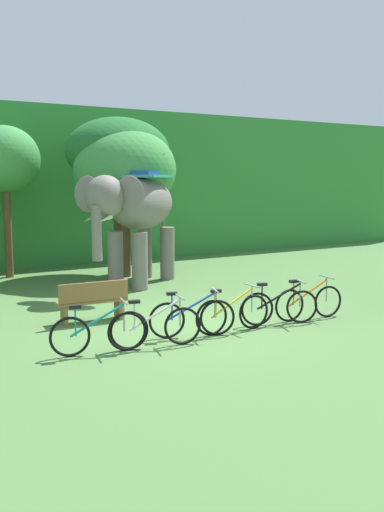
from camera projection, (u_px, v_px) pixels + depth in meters
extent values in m
plane|color=#4C753D|center=(185.00, 326.00, 11.60)|extent=(80.00, 80.00, 0.00)
cube|color=#338438|center=(31.00, 186.00, 21.68)|extent=(36.00, 6.00, 5.59)
cylinder|color=brown|center=(8.00, 234.00, 17.20)|extent=(0.24, 0.24, 2.74)
ellipsoid|color=#3D8E42|center=(5.00, 159.00, 16.89)|extent=(2.13, 2.13, 2.02)
cylinder|color=brown|center=(126.00, 243.00, 17.38)|extent=(0.27, 0.27, 2.15)
ellipsoid|color=#3D8E42|center=(125.00, 170.00, 17.07)|extent=(3.15, 3.15, 2.62)
cylinder|color=brown|center=(119.00, 228.00, 17.83)|extent=(0.35, 0.35, 2.97)
ellipsoid|color=#1E6028|center=(118.00, 151.00, 17.50)|extent=(3.28, 3.28, 2.12)
ellipsoid|color=slate|center=(142.00, 203.00, 16.04)|extent=(3.16, 2.87, 1.50)
cylinder|color=slate|center=(140.00, 261.00, 15.28)|extent=(0.44, 0.44, 1.60)
cylinder|color=slate|center=(115.00, 260.00, 15.57)|extent=(0.44, 0.44, 1.60)
cylinder|color=slate|center=(167.00, 253.00, 16.93)|extent=(0.44, 0.44, 1.60)
cylinder|color=slate|center=(145.00, 252.00, 17.22)|extent=(0.44, 0.44, 1.60)
ellipsoid|color=slate|center=(105.00, 197.00, 14.17)|extent=(1.48, 1.46, 1.10)
ellipsoid|color=slate|center=(130.00, 195.00, 14.07)|extent=(0.64, 0.77, 0.96)
ellipsoid|color=slate|center=(88.00, 194.00, 14.54)|extent=(0.64, 0.77, 0.96)
cylinder|color=slate|center=(97.00, 233.00, 13.88)|extent=(0.26, 0.26, 1.40)
cone|color=beige|center=(105.00, 219.00, 13.80)|extent=(0.52, 0.44, 0.21)
cone|color=beige|center=(90.00, 219.00, 13.96)|extent=(0.52, 0.44, 0.21)
cube|color=teal|center=(143.00, 176.00, 16.02)|extent=(1.84, 1.85, 0.08)
cube|color=#1E4799|center=(143.00, 173.00, 16.01)|extent=(1.42, 1.38, 0.10)
cube|color=#1E4799|center=(151.00, 164.00, 16.43)|extent=(0.62, 0.78, 0.56)
cylinder|color=slate|center=(163.00, 216.00, 17.40)|extent=(0.08, 0.08, 0.90)
torus|color=black|center=(70.00, 337.00, 9.51)|extent=(0.71, 0.18, 0.71)
torus|color=black|center=(127.00, 331.00, 9.85)|extent=(0.71, 0.18, 0.71)
cylinder|color=teal|center=(97.00, 320.00, 9.63)|extent=(0.96, 0.22, 0.54)
cylinder|color=teal|center=(75.00, 322.00, 9.50)|extent=(0.03, 0.03, 0.52)
cube|color=black|center=(75.00, 307.00, 9.47)|extent=(0.21, 0.13, 0.06)
cylinder|color=#9E9EA3|center=(124.00, 316.00, 9.79)|extent=(0.03, 0.03, 0.55)
cylinder|color=#9E9EA3|center=(124.00, 301.00, 9.75)|extent=(0.12, 0.52, 0.03)
torus|color=black|center=(129.00, 331.00, 9.90)|extent=(0.70, 0.20, 0.71)
torus|color=black|center=(183.00, 326.00, 10.21)|extent=(0.70, 0.20, 0.71)
cylinder|color=silver|center=(155.00, 315.00, 10.01)|extent=(0.96, 0.25, 0.54)
cylinder|color=silver|center=(134.00, 316.00, 9.90)|extent=(0.03, 0.03, 0.52)
cube|color=black|center=(134.00, 302.00, 9.86)|extent=(0.22, 0.14, 0.06)
cylinder|color=#9E9EA3|center=(180.00, 311.00, 10.15)|extent=(0.03, 0.03, 0.55)
cylinder|color=#9E9EA3|center=(180.00, 297.00, 10.12)|extent=(0.14, 0.51, 0.03)
torus|color=black|center=(167.00, 320.00, 10.61)|extent=(0.69, 0.26, 0.71)
torus|color=black|center=(217.00, 318.00, 10.83)|extent=(0.69, 0.26, 0.71)
cylinder|color=blue|center=(191.00, 306.00, 10.68)|extent=(0.94, 0.34, 0.54)
cylinder|color=blue|center=(172.00, 307.00, 10.60)|extent=(0.03, 0.03, 0.52)
cube|color=black|center=(172.00, 294.00, 10.56)|extent=(0.22, 0.16, 0.06)
cylinder|color=#9E9EA3|center=(215.00, 304.00, 10.78)|extent=(0.03, 0.03, 0.55)
cylinder|color=#9E9EA3|center=(215.00, 290.00, 10.74)|extent=(0.19, 0.50, 0.03)
torus|color=black|center=(211.00, 318.00, 10.82)|extent=(0.71, 0.07, 0.71)
torus|color=black|center=(254.00, 312.00, 11.30)|extent=(0.71, 0.07, 0.71)
cylinder|color=yellow|center=(232.00, 303.00, 11.01)|extent=(0.97, 0.07, 0.54)
cylinder|color=yellow|center=(216.00, 304.00, 10.83)|extent=(0.03, 0.03, 0.52)
cube|color=black|center=(216.00, 291.00, 10.80)|extent=(0.20, 0.11, 0.06)
cylinder|color=#9E9EA3|center=(252.00, 299.00, 11.24)|extent=(0.03, 0.03, 0.55)
cylinder|color=#9E9EA3|center=(252.00, 286.00, 11.20)|extent=(0.05, 0.52, 0.03)
torus|color=black|center=(257.00, 309.00, 11.54)|extent=(0.69, 0.26, 0.71)
torus|color=black|center=(302.00, 307.00, 11.76)|extent=(0.69, 0.26, 0.71)
cylinder|color=black|center=(279.00, 296.00, 11.61)|extent=(0.94, 0.33, 0.54)
cylinder|color=black|center=(262.00, 297.00, 11.53)|extent=(0.03, 0.03, 0.52)
cube|color=black|center=(262.00, 284.00, 11.49)|extent=(0.22, 0.16, 0.06)
cylinder|color=#9E9EA3|center=(300.00, 294.00, 11.71)|extent=(0.03, 0.03, 0.55)
cylinder|color=#9E9EA3|center=(300.00, 281.00, 11.68)|extent=(0.19, 0.51, 0.03)
torus|color=black|center=(289.00, 305.00, 11.87)|extent=(0.71, 0.14, 0.71)
torus|color=black|center=(328.00, 302.00, 12.26)|extent=(0.71, 0.14, 0.71)
cylinder|color=orange|center=(308.00, 292.00, 12.02)|extent=(0.97, 0.17, 0.54)
cylinder|color=orange|center=(294.00, 293.00, 11.88)|extent=(0.03, 0.03, 0.52)
cube|color=black|center=(294.00, 281.00, 11.84)|extent=(0.21, 0.12, 0.06)
cylinder|color=#9E9EA3|center=(327.00, 289.00, 12.20)|extent=(0.03, 0.03, 0.55)
cylinder|color=#9E9EA3|center=(327.00, 277.00, 12.17)|extent=(0.10, 0.52, 0.03)
cube|color=brown|center=(92.00, 301.00, 11.88)|extent=(1.52, 0.48, 0.06)
cube|color=brown|center=(94.00, 291.00, 11.69)|extent=(1.50, 0.14, 0.40)
cube|color=brown|center=(64.00, 314.00, 11.64)|extent=(0.10, 0.36, 0.45)
cube|color=brown|center=(118.00, 308.00, 12.18)|extent=(0.10, 0.36, 0.45)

